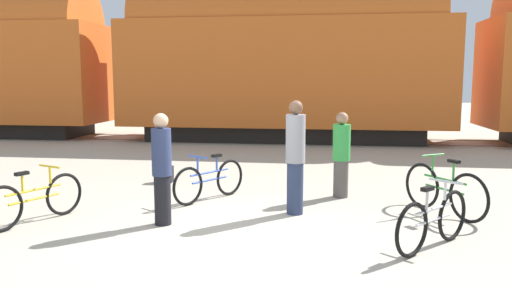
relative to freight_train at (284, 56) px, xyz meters
The scene contains 12 objects.
ground_plane 11.15m from the freight_train, 90.00° to the right, with size 80.00×80.00×0.00m, color #B2A893.
freight_train is the anchor object (origin of this frame).
rail_near 2.99m from the freight_train, 90.00° to the right, with size 47.52×0.07×0.01m, color #4C4238.
rail_far 2.99m from the freight_train, 90.00° to the left, with size 47.52×0.07×0.01m, color #4C4238.
bicycle_yellow 11.29m from the freight_train, 104.97° to the right, with size 0.70×1.61×0.83m.
bicycle_green 10.21m from the freight_train, 70.38° to the right, with size 0.98×1.48×0.94m.
bicycle_silver 11.63m from the freight_train, 75.64° to the right, with size 1.13×1.28×0.85m.
bicycle_blue 9.26m from the freight_train, 93.70° to the right, with size 0.96×1.45×0.83m.
person_in_grey 9.83m from the freight_train, 84.15° to the right, with size 0.31×0.31×1.81m.
person_in_green 8.77m from the freight_train, 78.19° to the right, with size 0.32×0.32×1.55m.
person_in_navy 10.68m from the freight_train, 95.04° to the right, with size 0.29×0.29×1.65m.
backpack 8.19m from the freight_train, 103.74° to the right, with size 0.28×0.20×0.34m.
Camera 1 is at (1.43, -6.61, 2.15)m, focal length 35.00 mm.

